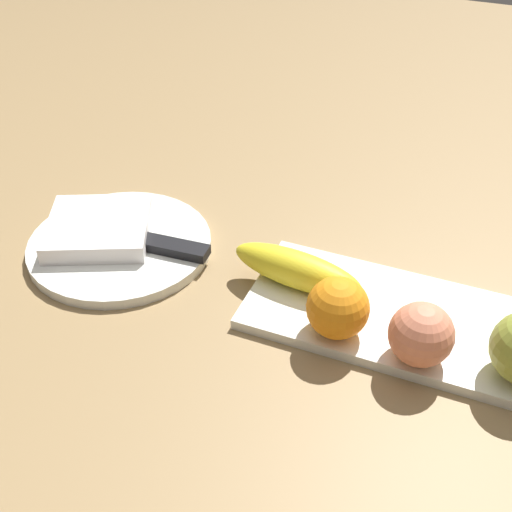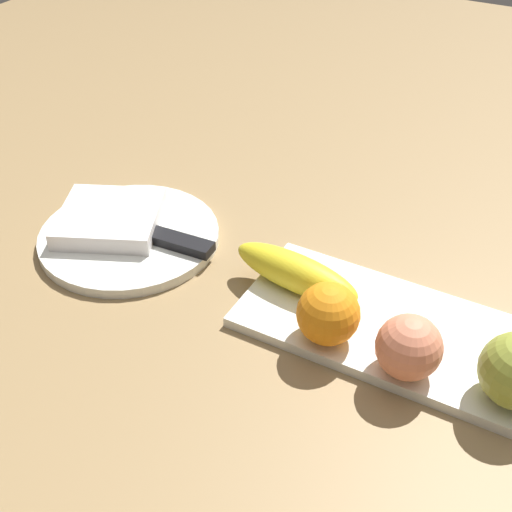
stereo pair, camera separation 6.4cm
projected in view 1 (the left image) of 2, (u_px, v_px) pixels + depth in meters
ground_plane at (402, 345)px, 0.67m from camera, size 2.40×2.40×0.00m
fruit_tray at (413, 323)px, 0.69m from camera, size 0.34×0.15×0.01m
banana at (297, 269)px, 0.72m from camera, size 0.16×0.06×0.04m
orange_near_apple at (338, 308)px, 0.65m from camera, size 0.06×0.06×0.06m
peach at (421, 334)px, 0.62m from camera, size 0.06×0.06×0.06m
dinner_plate at (120, 245)px, 0.80m from camera, size 0.22×0.22×0.01m
folded_napkin at (99, 228)px, 0.80m from camera, size 0.16×0.15×0.02m
knife at (160, 245)px, 0.78m from camera, size 0.18×0.03×0.01m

